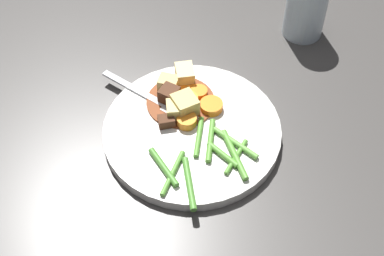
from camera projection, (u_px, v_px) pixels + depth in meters
ground_plane at (192, 135)px, 0.81m from camera, size 3.00×3.00×0.00m
dinner_plate at (192, 132)px, 0.81m from camera, size 0.25×0.25×0.02m
stew_sauce at (181, 102)px, 0.83m from camera, size 0.10×0.10×0.00m
carrot_slice_0 at (187, 121)px, 0.80m from camera, size 0.04×0.04×0.01m
carrot_slice_1 at (199, 92)px, 0.84m from camera, size 0.03×0.03×0.01m
carrot_slice_2 at (184, 90)px, 0.84m from camera, size 0.04×0.04×0.01m
carrot_slice_3 at (211, 106)px, 0.82m from camera, size 0.04×0.04×0.01m
carrot_slice_4 at (185, 100)px, 0.83m from camera, size 0.04×0.04×0.01m
potato_chunk_0 at (182, 75)px, 0.85m from camera, size 0.03×0.03×0.03m
potato_chunk_1 at (176, 110)px, 0.80m from camera, size 0.03×0.03×0.02m
potato_chunk_2 at (168, 84)px, 0.84m from camera, size 0.03×0.04×0.02m
potato_chunk_3 at (185, 105)px, 0.81m from camera, size 0.04×0.04×0.03m
meat_chunk_0 at (169, 95)px, 0.82m from camera, size 0.04×0.04×0.02m
meat_chunk_1 at (166, 121)px, 0.80m from camera, size 0.02×0.02×0.01m
green_bean_0 at (223, 155)px, 0.76m from camera, size 0.05×0.04×0.01m
green_bean_1 at (189, 184)px, 0.74m from camera, size 0.08×0.01×0.01m
green_bean_2 at (199, 137)px, 0.79m from camera, size 0.07×0.02×0.01m
green_bean_3 at (236, 157)px, 0.76m from camera, size 0.05×0.04×0.01m
green_bean_4 at (235, 143)px, 0.78m from camera, size 0.06×0.06×0.01m
green_bean_5 at (173, 173)px, 0.75m from camera, size 0.07×0.04×0.01m
green_bean_6 at (210, 140)px, 0.78m from camera, size 0.07×0.02×0.01m
green_bean_7 at (164, 167)px, 0.75m from camera, size 0.07×0.04×0.01m
green_bean_8 at (234, 155)px, 0.76m from camera, size 0.08×0.03×0.01m
fork at (153, 99)px, 0.83m from camera, size 0.13×0.14×0.00m
water_glass at (307, 5)px, 0.91m from camera, size 0.07×0.07×0.11m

